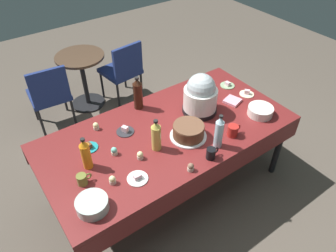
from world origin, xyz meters
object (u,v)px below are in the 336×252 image
object	(u,v)px
frosted_layer_cake	(188,131)
maroon_chair_right	(123,69)
cupcake_cocoa	(112,180)
cupcake_lemon	(191,167)
slow_cooker	(200,95)
cupcake_rose	(140,155)
coffee_mug_olive	(82,179)
glass_salad_bowl	(92,205)
dessert_plate_white	(138,178)
cupcake_mint	(199,77)
potluck_table	(168,136)
coffee_mug_red	(233,131)
maroon_chair_left	(50,93)
cupcake_berry	(114,151)
soda_bottle_orange_juice	(86,154)
dessert_plate_charcoal	(125,131)
coffee_mug_black	(211,153)
ceramic_snack_bowl	(260,111)
dessert_plate_sage	(227,85)
soda_bottle_water	(219,132)
round_cafe_table	(82,71)
dessert_plate_cream	(247,93)
dessert_plate_teal	(89,147)
cupcake_vanilla	(96,126)
soda_bottle_cola	(138,94)

from	to	relation	value
frosted_layer_cake	maroon_chair_right	xyz separation A→B (m)	(0.32, 1.73, -0.32)
cupcake_cocoa	cupcake_lemon	size ratio (longest dim) A/B	1.00
slow_cooker	cupcake_rose	size ratio (longest dim) A/B	5.72
coffee_mug_olive	glass_salad_bowl	bearing A→B (deg)	-98.60
maroon_chair_right	frosted_layer_cake	bearing A→B (deg)	-100.32
dessert_plate_white	cupcake_mint	world-z (taller)	cupcake_mint
potluck_table	coffee_mug_red	distance (m)	0.56
maroon_chair_left	maroon_chair_right	xyz separation A→B (m)	(0.96, 0.00, 0.00)
coffee_mug_red	maroon_chair_left	distance (m)	2.19
cupcake_mint	cupcake_lemon	xyz separation A→B (m)	(-0.88, -0.96, 0.00)
glass_salad_bowl	coffee_mug_red	size ratio (longest dim) A/B	1.66
coffee_mug_red	frosted_layer_cake	bearing A→B (deg)	147.62
glass_salad_bowl	cupcake_berry	size ratio (longest dim) A/B	3.26
cupcake_rose	soda_bottle_orange_juice	size ratio (longest dim) A/B	0.24
cupcake_mint	maroon_chair_right	xyz separation A→B (m)	(-0.34, 1.09, -0.29)
dessert_plate_charcoal	cupcake_cocoa	bearing A→B (deg)	-128.72
coffee_mug_black	dessert_plate_charcoal	bearing A→B (deg)	120.95
cupcake_berry	ceramic_snack_bowl	bearing A→B (deg)	-13.45
dessert_plate_sage	dessert_plate_charcoal	world-z (taller)	dessert_plate_charcoal
maroon_chair_left	dessert_plate_sage	bearing A→B (deg)	-42.56
cupcake_mint	maroon_chair_left	size ratio (longest dim) A/B	0.08
glass_salad_bowl	dessert_plate_charcoal	distance (m)	0.79
soda_bottle_orange_juice	coffee_mug_red	bearing A→B (deg)	-18.15
cupcake_cocoa	soda_bottle_water	size ratio (longest dim) A/B	0.22
soda_bottle_water	cupcake_cocoa	bearing A→B (deg)	170.63
round_cafe_table	maroon_chair_left	bearing A→B (deg)	-156.04
dessert_plate_cream	maroon_chair_right	xyz separation A→B (m)	(-0.55, 1.58, -0.27)
dessert_plate_teal	cupcake_cocoa	world-z (taller)	cupcake_cocoa
dessert_plate_teal	cupcake_vanilla	bearing A→B (deg)	50.93
glass_salad_bowl	coffee_mug_red	world-z (taller)	coffee_mug_red
coffee_mug_red	round_cafe_table	distance (m)	2.23
potluck_table	cupcake_vanilla	xyz separation A→B (m)	(-0.50, 0.38, 0.09)
cupcake_mint	coffee_mug_olive	world-z (taller)	coffee_mug_olive
slow_cooker	dessert_plate_sage	xyz separation A→B (m)	(0.51, 0.16, -0.17)
cupcake_rose	cupcake_lemon	xyz separation A→B (m)	(0.24, -0.33, 0.00)
dessert_plate_sage	cupcake_vanilla	distance (m)	1.42
soda_bottle_water	maroon_chair_left	xyz separation A→B (m)	(-0.78, 1.96, -0.40)
cupcake_mint	dessert_plate_charcoal	bearing A→B (deg)	-164.87
ceramic_snack_bowl	dessert_plate_charcoal	size ratio (longest dim) A/B	1.49
dessert_plate_teal	potluck_table	bearing A→B (deg)	-16.69
potluck_table	dessert_plate_teal	world-z (taller)	dessert_plate_teal
potluck_table	cupcake_cocoa	bearing A→B (deg)	-159.95
potluck_table	maroon_chair_right	bearing A→B (deg)	75.41
dessert_plate_white	round_cafe_table	world-z (taller)	dessert_plate_white
dessert_plate_white	soda_bottle_orange_juice	bearing A→B (deg)	126.37
soda_bottle_cola	soda_bottle_orange_juice	size ratio (longest dim) A/B	1.15
potluck_table	cupcake_vanilla	distance (m)	0.63
ceramic_snack_bowl	coffee_mug_olive	bearing A→B (deg)	173.64
dessert_plate_cream	dessert_plate_charcoal	distance (m)	1.29
frosted_layer_cake	soda_bottle_water	xyz separation A→B (m)	(0.13, -0.22, 0.08)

